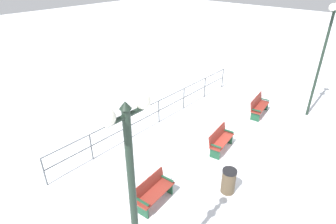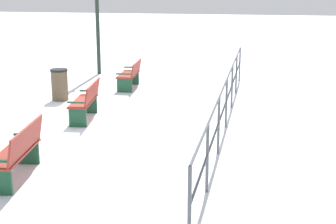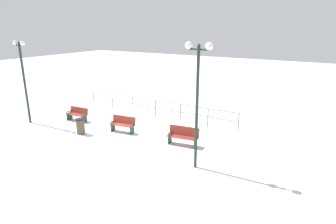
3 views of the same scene
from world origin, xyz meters
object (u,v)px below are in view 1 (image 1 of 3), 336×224
object	(u,v)px
bench_second	(220,140)
trash_bin	(228,181)
bench_nearest	(153,191)
lamppost_middle	(327,40)
lamppost_near	(132,190)
bench_third	(259,106)

from	to	relation	value
bench_second	trash_bin	size ratio (longest dim) A/B	1.73
bench_nearest	lamppost_middle	size ratio (longest dim) A/B	0.28
lamppost_near	bench_third	bearing A→B (deg)	100.72
bench_second	lamppost_near	xyz separation A→B (m)	(1.68, -5.99, 2.76)
bench_nearest	lamppost_near	distance (m)	4.00
bench_nearest	trash_bin	bearing A→B (deg)	47.29
bench_second	trash_bin	distance (m)	2.31
bench_nearest	bench_second	distance (m)	3.74
bench_nearest	lamppost_near	xyz separation A→B (m)	(1.76, -2.25, 2.79)
bench_third	trash_bin	world-z (taller)	bench_third
lamppost_middle	trash_bin	xyz separation A→B (m)	(-0.25, -7.14, -3.24)
bench_third	trash_bin	distance (m)	5.78
bench_nearest	trash_bin	world-z (taller)	trash_bin
bench_second	bench_nearest	bearing A→B (deg)	-98.90
bench_third	lamppost_near	bearing A→B (deg)	-86.97
lamppost_middle	lamppost_near	bearing A→B (deg)	-90.00
lamppost_near	lamppost_middle	size ratio (longest dim) A/B	0.95
lamppost_near	lamppost_middle	distance (m)	11.31
bench_third	lamppost_near	xyz separation A→B (m)	(1.84, -9.73, 2.75)
bench_third	lamppost_middle	xyz separation A→B (m)	(1.84, 1.57, 3.20)
bench_nearest	lamppost_near	world-z (taller)	lamppost_near
bench_nearest	bench_second	world-z (taller)	bench_second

